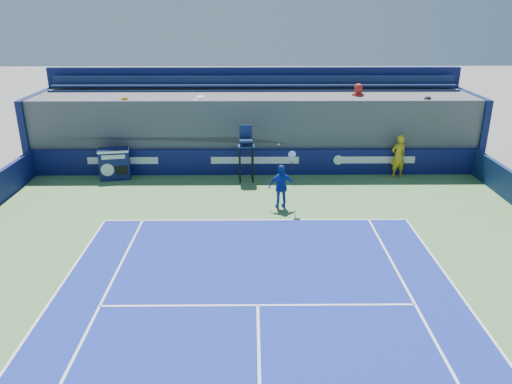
{
  "coord_description": "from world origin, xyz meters",
  "views": [
    {
      "loc": [
        -0.15,
        -4.71,
        7.37
      ],
      "look_at": [
        0.0,
        11.5,
        1.25
      ],
      "focal_mm": 35.0,
      "sensor_mm": 36.0,
      "label": 1
    }
  ],
  "objects_px": {
    "umpire_chair": "(246,148)",
    "tennis_player": "(282,187)",
    "match_clock": "(115,163)",
    "ball_person": "(398,156)"
  },
  "relations": [
    {
      "from": "match_clock",
      "to": "umpire_chair",
      "type": "relative_size",
      "value": 0.58
    },
    {
      "from": "match_clock",
      "to": "ball_person",
      "type": "bearing_deg",
      "value": 0.71
    },
    {
      "from": "match_clock",
      "to": "tennis_player",
      "type": "relative_size",
      "value": 0.56
    },
    {
      "from": "ball_person",
      "to": "tennis_player",
      "type": "relative_size",
      "value": 0.76
    },
    {
      "from": "ball_person",
      "to": "tennis_player",
      "type": "distance_m",
      "value": 6.56
    },
    {
      "from": "umpire_chair",
      "to": "tennis_player",
      "type": "relative_size",
      "value": 0.96
    },
    {
      "from": "umpire_chair",
      "to": "tennis_player",
      "type": "bearing_deg",
      "value": -66.4
    },
    {
      "from": "ball_person",
      "to": "match_clock",
      "type": "relative_size",
      "value": 1.36
    },
    {
      "from": "match_clock",
      "to": "umpire_chair",
      "type": "xyz_separation_m",
      "value": [
        5.86,
        -0.34,
        0.79
      ]
    },
    {
      "from": "ball_person",
      "to": "match_clock",
      "type": "bearing_deg",
      "value": -15.99
    }
  ]
}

